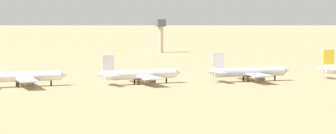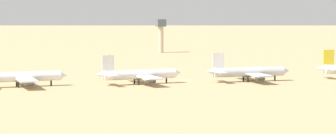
# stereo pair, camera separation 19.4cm
# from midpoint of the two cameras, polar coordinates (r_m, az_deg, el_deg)

# --- Properties ---
(ground) EXTENTS (4000.00, 4000.00, 0.00)m
(ground) POSITION_cam_midpoint_polar(r_m,az_deg,el_deg) (285.17, 1.27, -0.99)
(ground) COLOR tan
(parked_jet_yellow_2) EXTENTS (33.07, 27.72, 10.94)m
(parked_jet_yellow_2) POSITION_cam_midpoint_polar(r_m,az_deg,el_deg) (265.71, -11.21, -0.73)
(parked_jet_yellow_2) COLOR white
(parked_jet_yellow_2) RESTS_ON ground
(parked_jet_white_3) EXTENTS (33.04, 27.91, 10.91)m
(parked_jet_white_3) POSITION_cam_midpoint_polar(r_m,az_deg,el_deg) (269.26, -2.25, -0.57)
(parked_jet_white_3) COLOR white
(parked_jet_white_3) RESTS_ON ground
(parked_jet_white_4) EXTENTS (33.42, 28.02, 11.06)m
(parked_jet_white_4) POSITION_cam_midpoint_polar(r_m,az_deg,el_deg) (280.09, 6.09, -0.38)
(parked_jet_white_4) COLOR silver
(parked_jet_white_4) RESTS_ON ground
(control_tower) EXTENTS (5.20, 5.20, 19.89)m
(control_tower) POSITION_cam_midpoint_polar(r_m,az_deg,el_deg) (443.02, -0.58, 2.65)
(control_tower) COLOR #C6B793
(control_tower) RESTS_ON ground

